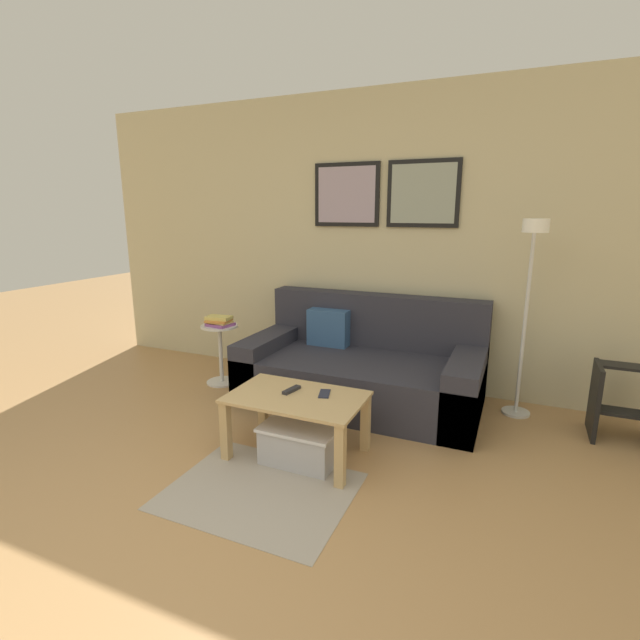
{
  "coord_description": "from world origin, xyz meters",
  "views": [
    {
      "loc": [
        1.29,
        -0.99,
        1.55
      ],
      "look_at": [
        0.11,
        1.73,
        0.85
      ],
      "focal_mm": 26.0,
      "sensor_mm": 36.0,
      "label": 1
    }
  ],
  "objects_px": {
    "floor_lamp": "(529,289)",
    "book_stack": "(220,321)",
    "cell_phone": "(324,394)",
    "step_stool": "(626,402)",
    "couch": "(362,368)",
    "side_table": "(220,349)",
    "remote_control": "(292,390)",
    "storage_bin": "(302,441)",
    "coffee_table": "(297,407)"
  },
  "relations": [
    {
      "from": "couch",
      "to": "coffee_table",
      "type": "height_order",
      "value": "couch"
    },
    {
      "from": "coffee_table",
      "to": "couch",
      "type": "bearing_deg",
      "value": 84.65
    },
    {
      "from": "couch",
      "to": "coffee_table",
      "type": "relative_size",
      "value": 2.23
    },
    {
      "from": "side_table",
      "to": "remote_control",
      "type": "xyz_separation_m",
      "value": [
        1.15,
        -0.83,
        0.09
      ]
    },
    {
      "from": "remote_control",
      "to": "side_table",
      "type": "bearing_deg",
      "value": 155.73
    },
    {
      "from": "coffee_table",
      "to": "book_stack",
      "type": "distance_m",
      "value": 1.51
    },
    {
      "from": "floor_lamp",
      "to": "side_table",
      "type": "relative_size",
      "value": 2.74
    },
    {
      "from": "floor_lamp",
      "to": "side_table",
      "type": "height_order",
      "value": "floor_lamp"
    },
    {
      "from": "couch",
      "to": "storage_bin",
      "type": "xyz_separation_m",
      "value": [
        -0.04,
        -1.07,
        -0.15
      ]
    },
    {
      "from": "side_table",
      "to": "remote_control",
      "type": "bearing_deg",
      "value": -35.81
    },
    {
      "from": "couch",
      "to": "side_table",
      "type": "bearing_deg",
      "value": -173.53
    },
    {
      "from": "coffee_table",
      "to": "book_stack",
      "type": "xyz_separation_m",
      "value": [
        -1.2,
        0.87,
        0.26
      ]
    },
    {
      "from": "coffee_table",
      "to": "floor_lamp",
      "type": "distance_m",
      "value": 1.83
    },
    {
      "from": "floor_lamp",
      "to": "book_stack",
      "type": "distance_m",
      "value": 2.54
    },
    {
      "from": "cell_phone",
      "to": "storage_bin",
      "type": "bearing_deg",
      "value": -141.73
    },
    {
      "from": "storage_bin",
      "to": "side_table",
      "type": "height_order",
      "value": "side_table"
    },
    {
      "from": "floor_lamp",
      "to": "book_stack",
      "type": "bearing_deg",
      "value": -175.0
    },
    {
      "from": "storage_bin",
      "to": "cell_phone",
      "type": "relative_size",
      "value": 3.44
    },
    {
      "from": "floor_lamp",
      "to": "book_stack",
      "type": "relative_size",
      "value": 6.09
    },
    {
      "from": "remote_control",
      "to": "step_stool",
      "type": "distance_m",
      "value": 2.29
    },
    {
      "from": "storage_bin",
      "to": "book_stack",
      "type": "bearing_deg",
      "value": 143.95
    },
    {
      "from": "storage_bin",
      "to": "cell_phone",
      "type": "height_order",
      "value": "cell_phone"
    },
    {
      "from": "remote_control",
      "to": "cell_phone",
      "type": "bearing_deg",
      "value": 22.51
    },
    {
      "from": "book_stack",
      "to": "step_stool",
      "type": "relative_size",
      "value": 0.48
    },
    {
      "from": "book_stack",
      "to": "side_table",
      "type": "bearing_deg",
      "value": 139.53
    },
    {
      "from": "floor_lamp",
      "to": "step_stool",
      "type": "height_order",
      "value": "floor_lamp"
    },
    {
      "from": "floor_lamp",
      "to": "side_table",
      "type": "distance_m",
      "value": 2.61
    },
    {
      "from": "coffee_table",
      "to": "floor_lamp",
      "type": "bearing_deg",
      "value": 40.09
    },
    {
      "from": "couch",
      "to": "book_stack",
      "type": "height_order",
      "value": "couch"
    },
    {
      "from": "book_stack",
      "to": "cell_phone",
      "type": "bearing_deg",
      "value": -30.0
    },
    {
      "from": "side_table",
      "to": "storage_bin",
      "type": "bearing_deg",
      "value": -36.1
    },
    {
      "from": "side_table",
      "to": "step_stool",
      "type": "height_order",
      "value": "side_table"
    },
    {
      "from": "step_stool",
      "to": "coffee_table",
      "type": "bearing_deg",
      "value": -151.16
    },
    {
      "from": "book_stack",
      "to": "cell_phone",
      "type": "height_order",
      "value": "book_stack"
    },
    {
      "from": "floor_lamp",
      "to": "remote_control",
      "type": "distance_m",
      "value": 1.81
    },
    {
      "from": "storage_bin",
      "to": "side_table",
      "type": "xyz_separation_m",
      "value": [
        -1.27,
        0.93,
        0.2
      ]
    },
    {
      "from": "coffee_table",
      "to": "cell_phone",
      "type": "height_order",
      "value": "cell_phone"
    },
    {
      "from": "floor_lamp",
      "to": "step_stool",
      "type": "xyz_separation_m",
      "value": [
        0.68,
        -0.0,
        -0.74
      ]
    },
    {
      "from": "floor_lamp",
      "to": "coffee_table",
      "type": "bearing_deg",
      "value": -139.91
    },
    {
      "from": "book_stack",
      "to": "cell_phone",
      "type": "distance_m",
      "value": 1.57
    },
    {
      "from": "couch",
      "to": "remote_control",
      "type": "height_order",
      "value": "couch"
    },
    {
      "from": "floor_lamp",
      "to": "book_stack",
      "type": "xyz_separation_m",
      "value": [
        -2.49,
        -0.22,
        -0.42
      ]
    },
    {
      "from": "floor_lamp",
      "to": "cell_phone",
      "type": "height_order",
      "value": "floor_lamp"
    },
    {
      "from": "storage_bin",
      "to": "step_stool",
      "type": "height_order",
      "value": "step_stool"
    },
    {
      "from": "coffee_table",
      "to": "side_table",
      "type": "xyz_separation_m",
      "value": [
        -1.21,
        0.88,
        0.0
      ]
    },
    {
      "from": "remote_control",
      "to": "cell_phone",
      "type": "distance_m",
      "value": 0.21
    },
    {
      "from": "storage_bin",
      "to": "floor_lamp",
      "type": "relative_size",
      "value": 0.32
    },
    {
      "from": "step_stool",
      "to": "remote_control",
      "type": "bearing_deg",
      "value": -152.98
    },
    {
      "from": "book_stack",
      "to": "storage_bin",
      "type": "bearing_deg",
      "value": -36.05
    },
    {
      "from": "book_stack",
      "to": "step_stool",
      "type": "distance_m",
      "value": 3.2
    }
  ]
}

